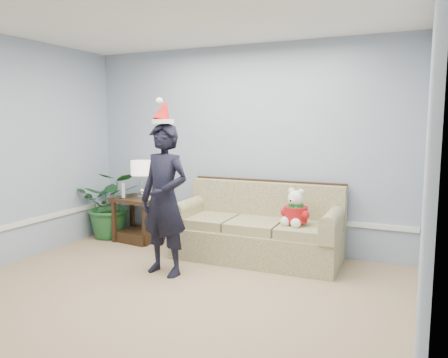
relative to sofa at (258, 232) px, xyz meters
name	(u,v)px	position (x,y,z in m)	size (l,w,h in m)	color
room_shell	(127,164)	(-0.41, -2.07, 1.01)	(4.54, 5.04, 2.74)	#A18467
wainscot_trim	(110,226)	(-1.58, -0.90, 0.11)	(4.49, 4.99, 0.06)	white
sofa	(258,232)	(0.00, 0.00, 0.00)	(2.05, 0.92, 0.95)	#545B2B
side_table	(138,224)	(-1.84, 0.04, -0.09)	(0.72, 0.63, 0.63)	#362113
table_lamp	(141,169)	(-1.76, 0.04, 0.70)	(0.30, 0.30, 0.53)	silver
candle_pair	(136,192)	(-1.80, -0.05, 0.39)	(0.49, 0.05, 0.21)	silver
houseplant	(111,204)	(-2.32, 0.04, 0.16)	(0.89, 0.77, 0.99)	#215A2A
man	(164,200)	(-0.75, -0.97, 0.51)	(0.61, 0.40, 1.68)	black
santa_hat	(163,112)	(-0.75, -0.96, 1.46)	(0.31, 0.33, 0.28)	white
teddy_bear	(296,212)	(0.51, -0.14, 0.32)	(0.33, 0.34, 0.44)	white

